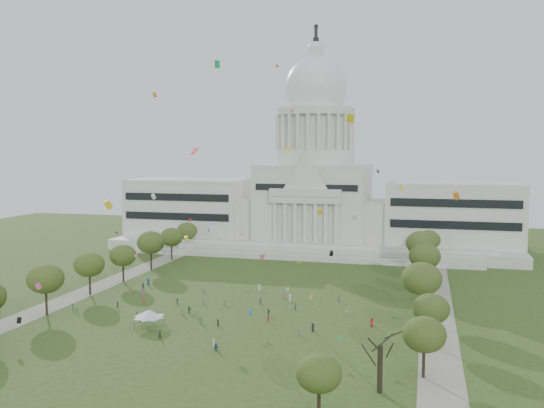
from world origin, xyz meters
The scene contains 33 objects.
ground centered at (0.00, 0.00, 0.00)m, with size 400.00×400.00×0.00m, color #33491B.
capitol centered at (0.00, 113.59, 22.30)m, with size 160.00×64.50×91.30m.
path_left centered at (-48.00, 30.00, 0.02)m, with size 8.00×160.00×0.04m, color gray.
path_right centered at (48.00, 30.00, 0.02)m, with size 8.00×160.00×0.04m, color gray.
row_tree_r_0 centered at (44.94, -19.59, 7.75)m, with size 7.67×7.67×10.91m.
row_tree_l_1 centered at (-44.07, -2.96, 8.95)m, with size 8.86×8.86×12.59m.
row_tree_r_1 centered at (46.22, -1.75, 7.66)m, with size 7.58×7.58×10.78m.
row_tree_l_2 centered at (-45.04, 17.30, 8.51)m, with size 8.42×8.42×11.97m.
row_tree_r_2 centered at (44.17, 17.44, 9.66)m, with size 9.55×9.55×13.58m.
row_tree_l_3 centered at (-44.09, 33.92, 8.21)m, with size 8.12×8.12×11.55m.
row_tree_r_3 centered at (44.40, 34.48, 7.08)m, with size 7.01×7.01×9.98m.
row_tree_l_4 centered at (-44.08, 52.42, 9.39)m, with size 9.29×9.29×13.21m.
row_tree_r_4 centered at (44.76, 50.04, 9.29)m, with size 9.19×9.19×13.06m.
row_tree_l_5 centered at (-45.22, 71.01, 8.42)m, with size 8.33×8.33×11.85m.
row_tree_r_5 centered at (43.49, 70.19, 9.93)m, with size 9.82×9.82×13.96m.
row_tree_l_6 centered at (-46.87, 89.14, 8.27)m, with size 8.19×8.19×11.64m.
row_tree_r_6 centered at (45.96, 88.13, 8.51)m, with size 8.42×8.42×11.97m.
near_tree_1 centered at (30.00, -40.00, 7.00)m, with size 6.93×6.93×9.86m.
big_bare_tree centered at (38.00, -28.00, 8.67)m, with size 6.00×5.00×12.80m.
event_tent centered at (-15.30, -5.41, 3.20)m, with size 7.88×7.88×4.13m.
person_0 centered at (33.41, 8.02, 1.03)m, with size 1.01×0.66×2.06m, color #B21E1E.
person_2 centered at (26.68, 15.81, 0.86)m, with size 0.83×0.51×1.71m, color silver.
person_3 centered at (9.84, 4.58, 0.85)m, with size 1.09×0.56×1.69m, color #B21E1E.
person_4 centered at (8.52, 9.96, 0.93)m, with size 1.09×0.59×1.85m, color #4C4C51.
person_5 centered at (-11.06, 7.42, 0.88)m, with size 1.64×0.65×1.77m, color #33723F.
person_6 centered at (3.68, -14.45, 0.88)m, with size 0.86×0.56×1.77m, color silver.
person_7 centered at (-9.31, -12.41, 0.87)m, with size 0.63×0.46×1.74m, color #26262B.
person_8 centered at (-17.42, 14.40, 0.79)m, with size 0.77×0.47×1.58m, color #33723F.
person_9 centered at (18.79, -2.43, 0.81)m, with size 1.04×0.54×1.61m, color #994C8C.
person_10 centered at (13.64, 16.99, 0.67)m, with size 0.78×0.43×1.34m, color navy.
person_11 centered at (4.86, -16.37, 0.78)m, with size 1.45×0.57×1.57m, color navy.
distant_crowd centered at (-12.10, 16.37, 0.87)m, with size 64.41×34.97×1.95m.
kite_swarm centered at (4.69, 8.87, 28.46)m, with size 88.67×92.38×62.07m.
Camera 1 is at (44.59, -121.27, 39.64)m, focal length 38.00 mm.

